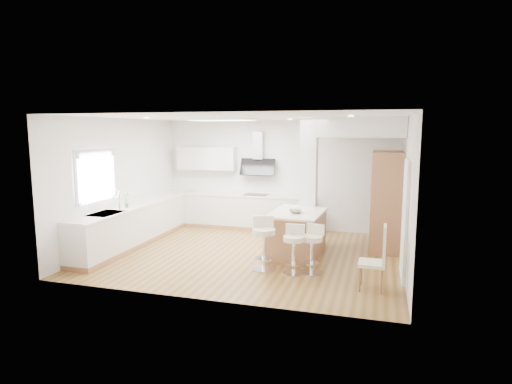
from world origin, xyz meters
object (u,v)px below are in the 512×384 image
(dining_chair, at_px, (378,256))
(bar_stool_c, at_px, (312,246))
(peninsula, at_px, (297,233))
(bar_stool_b, at_px, (294,247))
(bar_stool_a, at_px, (264,240))

(dining_chair, bearing_deg, bar_stool_c, 156.22)
(peninsula, distance_m, bar_stool_c, 1.09)
(bar_stool_b, xyz_separation_m, bar_stool_c, (0.31, 0.12, -0.00))
(bar_stool_a, bearing_deg, dining_chair, -33.35)
(bar_stool_c, bearing_deg, bar_stool_a, -159.42)
(bar_stool_b, bearing_deg, bar_stool_a, 170.18)
(peninsula, xyz_separation_m, dining_chair, (1.59, -1.52, 0.11))
(bar_stool_c, bearing_deg, dining_chair, -7.24)
(bar_stool_b, xyz_separation_m, dining_chair, (1.44, -0.41, 0.07))
(dining_chair, bearing_deg, bar_stool_b, 165.32)
(peninsula, height_order, bar_stool_c, peninsula)
(bar_stool_a, xyz_separation_m, dining_chair, (2.01, -0.48, 0.02))
(peninsula, height_order, bar_stool_a, peninsula)
(bar_stool_a, relative_size, bar_stool_c, 1.12)
(bar_stool_a, relative_size, bar_stool_b, 1.11)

